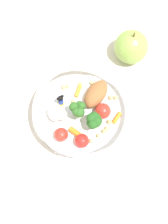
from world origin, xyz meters
TOP-DOWN VIEW (x-y plane):
  - ground_plane at (0.00, 0.00)m, footprint 2.40×2.40m
  - food_container at (-0.01, -0.01)m, footprint 0.21×0.21m
  - loose_apple at (-0.07, -0.19)m, footprint 0.08×0.08m
  - folded_napkin at (0.08, 0.20)m, footprint 0.17×0.15m

SIDE VIEW (x-z plane):
  - ground_plane at x=0.00m, z-range 0.00..0.00m
  - folded_napkin at x=0.08m, z-range 0.00..0.01m
  - food_container at x=-0.01m, z-range 0.00..0.06m
  - loose_apple at x=-0.07m, z-range -0.01..0.08m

